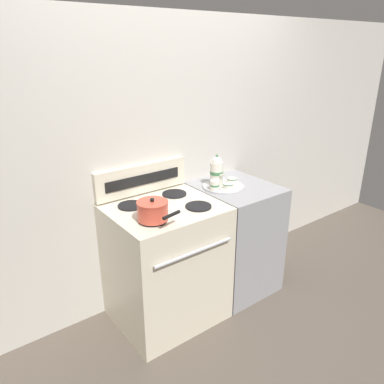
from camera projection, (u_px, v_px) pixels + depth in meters
The scene contains 11 objects.
ground_plane at pixel (197, 299), 3.10m from camera, with size 6.00×6.00×0.00m, color brown.
wall_back at pixel (171, 162), 2.96m from camera, with size 6.00×0.05×2.20m.
stove at pixel (166, 263), 2.77m from camera, with size 0.77×0.68×0.93m.
control_panel at pixel (142, 179), 2.79m from camera, with size 0.75×0.05×0.22m.
side_counter at pixel (234, 237), 3.15m from camera, with size 0.58×0.66×0.92m.
saucepan at pixel (153, 211), 2.36m from camera, with size 0.20×0.29×0.15m.
serving_tray at pixel (224, 187), 2.96m from camera, with size 0.33×0.33×0.01m.
teapot at pixel (217, 171), 2.93m from camera, with size 0.10×0.17×0.25m.
teacup_left at pixel (232, 181), 3.00m from camera, with size 0.13×0.13×0.05m.
teacup_right at pixel (228, 186), 2.88m from camera, with size 0.13×0.13×0.05m.
creamer_jug at pixel (215, 185), 2.86m from camera, with size 0.07×0.07×0.08m.
Camera 1 is at (-1.58, -2.02, 1.96)m, focal length 35.00 mm.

